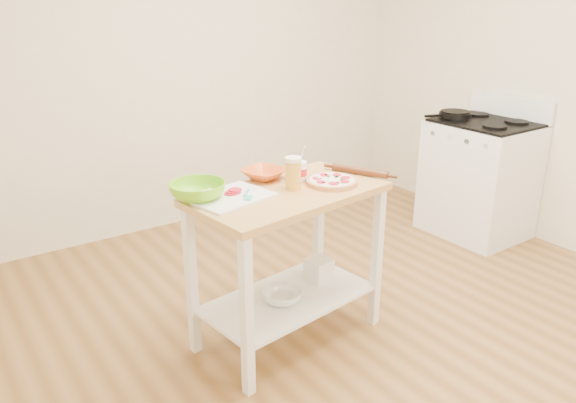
# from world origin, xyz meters

# --- Properties ---
(room_shell) EXTENTS (4.04, 4.54, 2.74)m
(room_shell) POSITION_xyz_m (0.00, 0.00, 1.35)
(room_shell) COLOR olive
(room_shell) RESTS_ON ground
(prep_island) EXTENTS (1.11, 0.69, 0.90)m
(prep_island) POSITION_xyz_m (-0.48, 0.26, 0.64)
(prep_island) COLOR tan
(prep_island) RESTS_ON ground
(gas_stove) EXTENTS (0.65, 0.75, 1.11)m
(gas_stove) POSITION_xyz_m (1.67, 0.63, 0.47)
(gas_stove) COLOR white
(gas_stove) RESTS_ON ground
(skillet) EXTENTS (0.39, 0.25, 0.03)m
(skillet) POSITION_xyz_m (1.55, 0.84, 0.98)
(skillet) COLOR black
(skillet) RESTS_ON gas_stove
(pizza) EXTENTS (0.28, 0.28, 0.05)m
(pizza) POSITION_xyz_m (-0.22, 0.22, 0.92)
(pizza) COLOR tan
(pizza) RESTS_ON prep_island
(cutting_board) EXTENTS (0.45, 0.38, 0.04)m
(cutting_board) POSITION_xyz_m (-0.79, 0.34, 0.91)
(cutting_board) COLOR white
(cutting_board) RESTS_ON prep_island
(spatula) EXTENTS (0.10, 0.14, 0.01)m
(spatula) POSITION_xyz_m (-0.71, 0.29, 0.92)
(spatula) COLOR #3DAEB0
(spatula) RESTS_ON cutting_board
(knife) EXTENTS (0.27, 0.07, 0.01)m
(knife) POSITION_xyz_m (-0.92, 0.45, 0.92)
(knife) COLOR silver
(knife) RESTS_ON cutting_board
(orange_bowl) EXTENTS (0.30, 0.30, 0.06)m
(orange_bowl) POSITION_xyz_m (-0.47, 0.51, 0.93)
(orange_bowl) COLOR #D95A22
(orange_bowl) RESTS_ON prep_island
(green_bowl) EXTENTS (0.38, 0.38, 0.09)m
(green_bowl) POSITION_xyz_m (-0.93, 0.42, 0.94)
(green_bowl) COLOR #75CF16
(green_bowl) RESTS_ON prep_island
(beer_pint) EXTENTS (0.09, 0.09, 0.18)m
(beer_pint) POSITION_xyz_m (-0.44, 0.27, 0.99)
(beer_pint) COLOR gold
(beer_pint) RESTS_ON prep_island
(yogurt_tub) EXTENTS (0.09, 0.09, 0.20)m
(yogurt_tub) POSITION_xyz_m (-0.33, 0.36, 0.96)
(yogurt_tub) COLOR white
(yogurt_tub) RESTS_ON prep_island
(rolling_pin) EXTENTS (0.18, 0.33, 0.04)m
(rolling_pin) POSITION_xyz_m (0.02, 0.26, 0.92)
(rolling_pin) COLOR #582B14
(rolling_pin) RESTS_ON prep_island
(shelf_glass_bowl) EXTENTS (0.23, 0.23, 0.07)m
(shelf_glass_bowl) POSITION_xyz_m (-0.54, 0.23, 0.29)
(shelf_glass_bowl) COLOR silver
(shelf_glass_bowl) RESTS_ON prep_island
(shelf_bin) EXTENTS (0.15, 0.15, 0.13)m
(shelf_bin) POSITION_xyz_m (-0.21, 0.33, 0.33)
(shelf_bin) COLOR white
(shelf_bin) RESTS_ON prep_island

